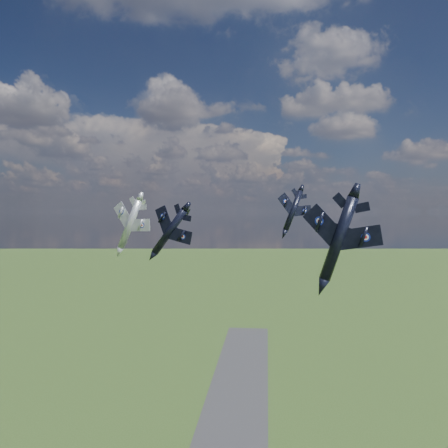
# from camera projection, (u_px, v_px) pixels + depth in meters

# --- Properties ---
(jet_lead_navy) EXTENTS (12.97, 15.28, 7.98)m
(jet_lead_navy) POSITION_uv_depth(u_px,v_px,m) (170.00, 231.00, 73.26)
(jet_lead_navy) COLOR black
(jet_right_navy) EXTENTS (15.01, 17.14, 6.07)m
(jet_right_navy) POSITION_uv_depth(u_px,v_px,m) (339.00, 239.00, 51.87)
(jet_right_navy) COLOR black
(jet_high_navy) EXTENTS (14.28, 15.98, 6.17)m
(jet_high_navy) POSITION_uv_depth(u_px,v_px,m) (293.00, 211.00, 97.68)
(jet_high_navy) COLOR black
(jet_left_silver) EXTENTS (16.38, 18.65, 7.82)m
(jet_left_silver) POSITION_uv_depth(u_px,v_px,m) (130.00, 224.00, 92.47)
(jet_left_silver) COLOR #B2B4BE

